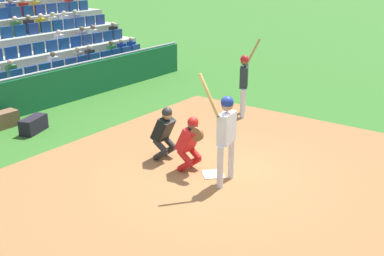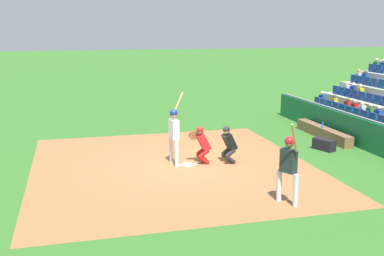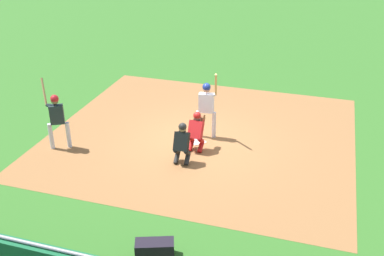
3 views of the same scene
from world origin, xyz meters
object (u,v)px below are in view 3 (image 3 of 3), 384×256
on_deck_batter (56,116)px  home_plate_umpire (182,142)px  batter_at_plate (207,104)px  home_plate_marker (198,141)px  catcher_crouching (197,129)px  equipment_duffel_bag (155,249)px

on_deck_batter → home_plate_umpire: bearing=3.7°
batter_at_plate → home_plate_marker: bearing=-113.3°
home_plate_umpire → home_plate_marker: bearing=87.5°
home_plate_umpire → on_deck_batter: bearing=-176.3°
home_plate_marker → batter_at_plate: (0.17, 0.41, 1.16)m
catcher_crouching → on_deck_batter: 4.28m
home_plate_marker → catcher_crouching: 0.88m
equipment_duffel_bag → on_deck_batter: on_deck_batter is taller
equipment_duffel_bag → on_deck_batter: size_ratio=0.38×
home_plate_marker → home_plate_umpire: bearing=-92.5°
home_plate_marker → equipment_duffel_bag: 5.41m
home_plate_marker → catcher_crouching: size_ratio=0.34×
batter_at_plate → catcher_crouching: size_ratio=1.85×
batter_at_plate → on_deck_batter: size_ratio=1.06×
batter_at_plate → on_deck_batter: batter_at_plate is taller
home_plate_marker → on_deck_batter: on_deck_batter is taller
batter_at_plate → home_plate_umpire: size_ratio=1.84×
home_plate_marker → home_plate_umpire: (-0.06, -1.39, 0.68)m
home_plate_marker → home_plate_umpire: 1.55m
catcher_crouching → on_deck_batter: size_ratio=0.57×
home_plate_marker → catcher_crouching: (0.12, -0.53, 0.70)m
catcher_crouching → home_plate_umpire: bearing=-102.0°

